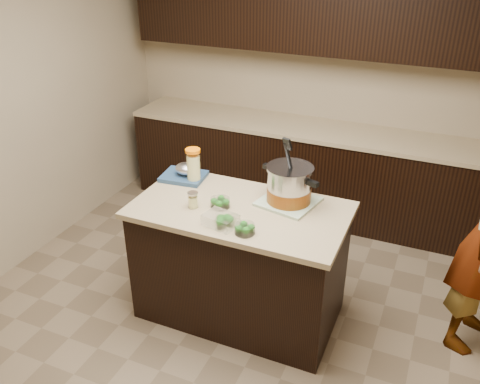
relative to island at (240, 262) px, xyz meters
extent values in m
plane|color=brown|center=(0.00, 0.00, -0.45)|extent=(4.00, 4.00, 0.00)
cube|color=tan|center=(0.00, 2.00, 0.90)|extent=(4.00, 0.04, 2.70)
cube|color=tan|center=(-2.00, 0.00, 0.90)|extent=(0.04, 4.00, 2.70)
cube|color=black|center=(0.00, 1.70, -0.02)|extent=(3.60, 0.60, 0.86)
cube|color=tan|center=(0.00, 1.70, 0.43)|extent=(3.60, 0.63, 0.04)
cube|color=black|center=(0.00, 1.82, 1.50)|extent=(3.60, 0.35, 0.75)
cube|color=black|center=(0.00, 0.00, -0.02)|extent=(1.40, 0.75, 0.86)
cube|color=tan|center=(0.00, 0.00, 0.43)|extent=(1.46, 0.81, 0.04)
cube|color=#699363|center=(0.28, 0.19, 0.46)|extent=(0.43, 0.43, 0.02)
cylinder|color=#B7B7BC|center=(0.28, 0.19, 0.59)|extent=(0.38, 0.38, 0.24)
cylinder|color=brown|center=(0.28, 0.19, 0.52)|extent=(0.39, 0.39, 0.10)
cylinder|color=#B7B7BC|center=(0.28, 0.19, 0.71)|extent=(0.41, 0.41, 0.02)
cube|color=black|center=(0.10, 0.26, 0.66)|extent=(0.08, 0.06, 0.03)
cube|color=black|center=(0.46, 0.13, 0.66)|extent=(0.08, 0.06, 0.03)
cylinder|color=black|center=(0.28, 0.16, 0.78)|extent=(0.07, 0.13, 0.29)
cylinder|color=#E3DF8B|center=(-0.46, 0.21, 0.56)|extent=(0.10, 0.10, 0.22)
cylinder|color=white|center=(-0.46, 0.21, 0.57)|extent=(0.11, 0.11, 0.25)
cylinder|color=orange|center=(-0.46, 0.21, 0.70)|extent=(0.11, 0.11, 0.02)
cylinder|color=#E3DF8B|center=(-0.29, -0.12, 0.49)|extent=(0.07, 0.07, 0.08)
cylinder|color=white|center=(-0.29, -0.12, 0.50)|extent=(0.07, 0.07, 0.10)
cylinder|color=silver|center=(-0.29, -0.12, 0.56)|extent=(0.08, 0.08, 0.02)
cylinder|color=silver|center=(-0.13, -0.04, 0.48)|extent=(0.14, 0.14, 0.06)
cylinder|color=silver|center=(0.16, -0.28, 0.48)|extent=(0.16, 0.16, 0.06)
cube|color=silver|center=(-0.02, -0.26, 0.48)|extent=(0.23, 0.19, 0.07)
cube|color=navy|center=(-0.57, 0.24, 0.46)|extent=(0.34, 0.29, 0.03)
ellipsoid|color=silver|center=(-0.55, 0.25, 0.52)|extent=(0.16, 0.13, 0.09)
camera|label=1|loc=(1.19, -2.75, 2.14)|focal=38.00mm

